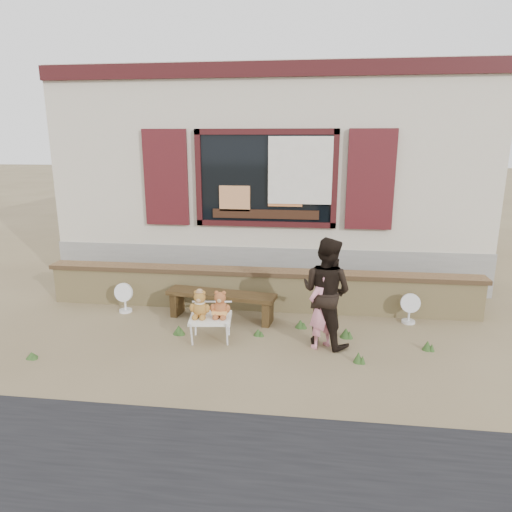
# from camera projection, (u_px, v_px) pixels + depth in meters

# --- Properties ---
(ground) EXTENTS (80.00, 80.00, 0.00)m
(ground) POSITION_uv_depth(u_px,v_px,m) (251.00, 333.00, 6.62)
(ground) COLOR brown
(ground) RESTS_ON ground
(shopfront) EXTENTS (8.04, 5.13, 4.00)m
(shopfront) POSITION_uv_depth(u_px,v_px,m) (277.00, 172.00, 10.43)
(shopfront) COLOR #BBAC97
(shopfront) RESTS_ON ground
(brick_wall) EXTENTS (7.10, 0.36, 0.67)m
(brick_wall) POSITION_uv_depth(u_px,v_px,m) (259.00, 289.00, 7.50)
(brick_wall) COLOR tan
(brick_wall) RESTS_ON ground
(bench) EXTENTS (1.74, 0.61, 0.44)m
(bench) POSITION_uv_depth(u_px,v_px,m) (221.00, 300.00, 7.05)
(bench) COLOR #362612
(bench) RESTS_ON ground
(folding_chair) EXTENTS (0.62, 0.57, 0.35)m
(folding_chair) POSITION_uv_depth(u_px,v_px,m) (211.00, 319.00, 6.31)
(folding_chair) COLOR white
(folding_chair) RESTS_ON ground
(teddy_bear_left) EXTENTS (0.31, 0.28, 0.39)m
(teddy_bear_left) POSITION_uv_depth(u_px,v_px,m) (200.00, 303.00, 6.25)
(teddy_bear_left) COLOR brown
(teddy_bear_left) RESTS_ON folding_chair
(teddy_bear_right) EXTENTS (0.31, 0.28, 0.39)m
(teddy_bear_right) POSITION_uv_depth(u_px,v_px,m) (220.00, 304.00, 6.26)
(teddy_bear_right) COLOR brown
(teddy_bear_right) RESTS_ON folding_chair
(child) EXTENTS (0.48, 0.45, 1.10)m
(child) POSITION_uv_depth(u_px,v_px,m) (321.00, 309.00, 6.04)
(child) COLOR pink
(child) RESTS_ON ground
(adult) EXTENTS (0.91, 0.86, 1.49)m
(adult) POSITION_uv_depth(u_px,v_px,m) (326.00, 292.00, 6.10)
(adult) COLOR black
(adult) RESTS_ON ground
(fan_left) EXTENTS (0.31, 0.21, 0.50)m
(fan_left) POSITION_uv_depth(u_px,v_px,m) (125.00, 297.00, 7.37)
(fan_left) COLOR white
(fan_left) RESTS_ON ground
(fan_right) EXTENTS (0.30, 0.20, 0.48)m
(fan_right) POSITION_uv_depth(u_px,v_px,m) (409.00, 308.00, 6.92)
(fan_right) COLOR silver
(fan_right) RESTS_ON ground
(grass_tufts) EXTENTS (5.25, 1.57, 0.14)m
(grass_tufts) POSITION_uv_depth(u_px,v_px,m) (279.00, 336.00, 6.36)
(grass_tufts) COLOR #2E4F1F
(grass_tufts) RESTS_ON ground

